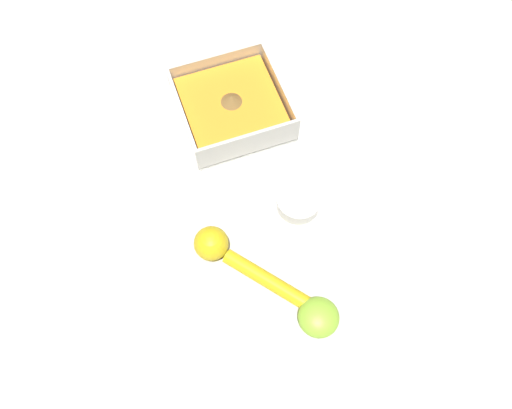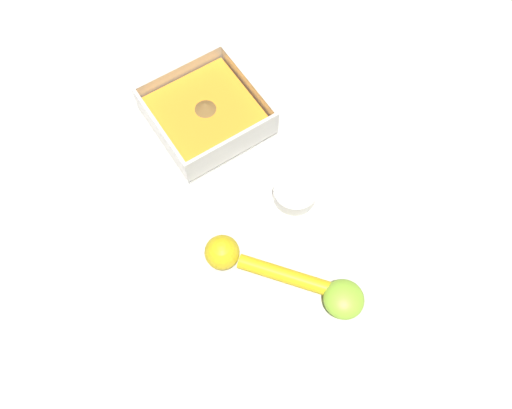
# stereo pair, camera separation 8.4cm
# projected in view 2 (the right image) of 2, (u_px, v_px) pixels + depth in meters

# --- Properties ---
(ground_plane) EXTENTS (4.00, 4.00, 0.00)m
(ground_plane) POSITION_uv_depth(u_px,v_px,m) (210.00, 133.00, 0.94)
(ground_plane) COLOR beige
(square_dish) EXTENTS (0.19, 0.19, 0.07)m
(square_dish) POSITION_uv_depth(u_px,v_px,m) (206.00, 115.00, 0.93)
(square_dish) COLOR silver
(square_dish) RESTS_ON ground_plane
(spice_bowl) EXTENTS (0.08, 0.08, 0.03)m
(spice_bowl) POSITION_uv_depth(u_px,v_px,m) (295.00, 193.00, 0.88)
(spice_bowl) COLOR silver
(spice_bowl) RESTS_ON ground_plane
(lemon_squeezer) EXTENTS (0.16, 0.18, 0.06)m
(lemon_squeezer) POSITION_uv_depth(u_px,v_px,m) (243.00, 260.00, 0.81)
(lemon_squeezer) COLOR yellow
(lemon_squeezer) RESTS_ON ground_plane
(lemon_half) EXTENTS (0.07, 0.07, 0.04)m
(lemon_half) POSITION_uv_depth(u_px,v_px,m) (344.00, 299.00, 0.79)
(lemon_half) COLOR #93CC38
(lemon_half) RESTS_ON ground_plane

